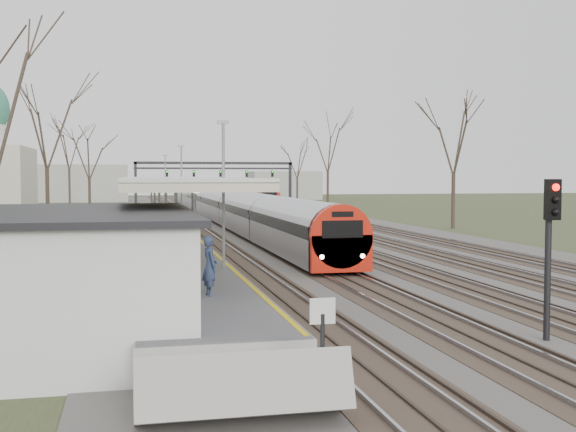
# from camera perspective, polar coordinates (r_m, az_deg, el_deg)

# --- Properties ---
(track_bed) EXTENTS (24.00, 160.00, 0.22)m
(track_bed) POSITION_cam_1_polar(r_m,az_deg,el_deg) (66.44, -2.80, -0.38)
(track_bed) COLOR #474442
(track_bed) RESTS_ON ground
(platform) EXTENTS (3.50, 69.00, 1.00)m
(platform) POSITION_cam_1_polar(r_m,az_deg,el_deg) (48.05, -10.28, -1.26)
(platform) COLOR #9E9B93
(platform) RESTS_ON ground
(canopy) EXTENTS (4.10, 50.00, 3.11)m
(canopy) POSITION_cam_1_polar(r_m,az_deg,el_deg) (43.40, -10.10, 2.80)
(canopy) COLOR slate
(canopy) RESTS_ON platform
(station_building) EXTENTS (6.00, 9.00, 3.20)m
(station_building) POSITION_cam_1_polar(r_m,az_deg,el_deg) (18.63, -17.52, -4.91)
(station_building) COLOR silver
(station_building) RESTS_ON ground
(signal_gantry) EXTENTS (21.00, 0.59, 6.08)m
(signal_gantry) POSITION_cam_1_polar(r_m,az_deg,el_deg) (96.02, -5.80, 3.59)
(signal_gantry) COLOR black
(signal_gantry) RESTS_ON ground
(tree_west_far) EXTENTS (5.50, 5.50, 11.33)m
(tree_west_far) POSITION_cam_1_polar(r_m,az_deg,el_deg) (58.83, -18.56, 6.75)
(tree_west_far) COLOR #2D231C
(tree_west_far) RESTS_ON ground
(tree_east_far) EXTENTS (5.00, 5.00, 10.30)m
(tree_east_far) POSITION_cam_1_polar(r_m,az_deg,el_deg) (58.05, 12.98, 6.16)
(tree_east_far) COLOR #2D231C
(tree_east_far) RESTS_ON ground
(train_near) EXTENTS (2.62, 90.21, 3.05)m
(train_near) POSITION_cam_1_polar(r_m,az_deg,el_deg) (73.07, -5.88, 1.04)
(train_near) COLOR #B7B9C2
(train_near) RESTS_ON ground
(train_far) EXTENTS (2.62, 75.21, 3.05)m
(train_far) POSITION_cam_1_polar(r_m,az_deg,el_deg) (117.54, -4.94, 1.84)
(train_far) COLOR #B7B9C2
(train_far) RESTS_ON ground
(passenger) EXTENTS (0.50, 0.65, 1.61)m
(passenger) POSITION_cam_1_polar(r_m,az_deg,el_deg) (19.08, -6.20, -3.97)
(passenger) COLOR navy
(passenger) RESTS_ON platform
(signal_post) EXTENTS (0.35, 0.45, 4.10)m
(signal_post) POSITION_cam_1_polar(r_m,az_deg,el_deg) (18.82, 20.00, -1.43)
(signal_post) COLOR black
(signal_post) RESTS_ON ground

